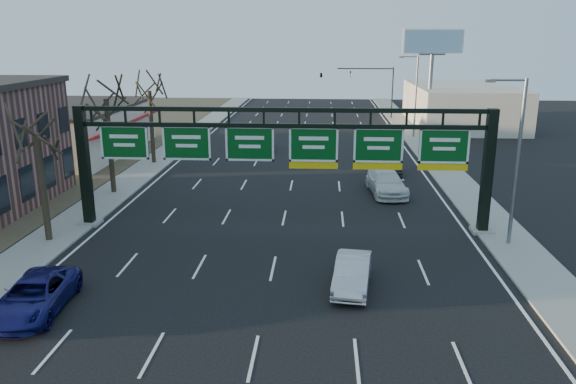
# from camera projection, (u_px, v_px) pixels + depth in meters

# --- Properties ---
(ground) EXTENTS (160.00, 160.00, 0.00)m
(ground) POSITION_uv_depth(u_px,v_px,m) (269.00, 286.00, 25.73)
(ground) COLOR black
(ground) RESTS_ON ground
(sidewalk_left) EXTENTS (3.00, 120.00, 0.12)m
(sidewalk_left) POSITION_uv_depth(u_px,v_px,m) (136.00, 176.00, 45.72)
(sidewalk_left) COLOR gray
(sidewalk_left) RESTS_ON ground
(sidewalk_right) EXTENTS (3.00, 120.00, 0.12)m
(sidewalk_right) POSITION_uv_depth(u_px,v_px,m) (455.00, 181.00, 44.18)
(sidewalk_right) COLOR gray
(sidewalk_right) RESTS_ON ground
(lane_markings) EXTENTS (21.60, 120.00, 0.01)m
(lane_markings) POSITION_uv_depth(u_px,v_px,m) (293.00, 179.00, 44.97)
(lane_markings) COLOR white
(lane_markings) RESTS_ON ground
(sign_gantry) EXTENTS (24.60, 1.20, 7.20)m
(sign_gantry) POSITION_uv_depth(u_px,v_px,m) (284.00, 152.00, 32.18)
(sign_gantry) COLOR black
(sign_gantry) RESTS_ON ground
(cream_strip) EXTENTS (10.90, 18.40, 4.70)m
(cream_strip) POSITION_uv_depth(u_px,v_px,m) (76.00, 129.00, 54.28)
(cream_strip) COLOR beige
(cream_strip) RESTS_ON ground
(building_right_distant) EXTENTS (12.00, 20.00, 5.00)m
(building_right_distant) POSITION_uv_depth(u_px,v_px,m) (461.00, 105.00, 71.95)
(building_right_distant) COLOR beige
(building_right_distant) RESTS_ON ground
(tree_gantry) EXTENTS (3.60, 3.60, 8.48)m
(tree_gantry) POSITION_uv_depth(u_px,v_px,m) (34.00, 114.00, 29.40)
(tree_gantry) COLOR black
(tree_gantry) RESTS_ON sidewalk_left
(tree_mid) EXTENTS (3.60, 3.60, 9.24)m
(tree_mid) POSITION_uv_depth(u_px,v_px,m) (105.00, 84.00, 38.82)
(tree_mid) COLOR black
(tree_mid) RESTS_ON sidewalk_left
(tree_far) EXTENTS (3.60, 3.60, 8.86)m
(tree_far) POSITION_uv_depth(u_px,v_px,m) (149.00, 79.00, 48.54)
(tree_far) COLOR black
(tree_far) RESTS_ON sidewalk_left
(streetlight_near) EXTENTS (2.15, 0.22, 9.00)m
(streetlight_near) POSITION_uv_depth(u_px,v_px,m) (516.00, 154.00, 29.40)
(streetlight_near) COLOR slate
(streetlight_near) RESTS_ON sidewalk_right
(streetlight_far) EXTENTS (2.15, 0.22, 9.00)m
(streetlight_far) POSITION_uv_depth(u_px,v_px,m) (415.00, 92.00, 62.09)
(streetlight_far) COLOR slate
(streetlight_far) RESTS_ON sidewalk_right
(billboard_right) EXTENTS (7.00, 0.50, 12.00)m
(billboard_right) POSITION_uv_depth(u_px,v_px,m) (432.00, 54.00, 65.67)
(billboard_right) COLOR slate
(billboard_right) RESTS_ON ground
(traffic_signal_mast) EXTENTS (10.16, 0.54, 7.00)m
(traffic_signal_mast) POSITION_uv_depth(u_px,v_px,m) (348.00, 78.00, 76.81)
(traffic_signal_mast) COLOR black
(traffic_signal_mast) RESTS_ON ground
(car_blue_suv) EXTENTS (2.77, 5.38, 1.45)m
(car_blue_suv) POSITION_uv_depth(u_px,v_px,m) (35.00, 296.00, 23.10)
(car_blue_suv) COLOR navy
(car_blue_suv) RESTS_ON ground
(car_silver_sedan) EXTENTS (2.06, 4.53, 1.44)m
(car_silver_sedan) POSITION_uv_depth(u_px,v_px,m) (352.00, 273.00, 25.34)
(car_silver_sedan) COLOR #B4B4B9
(car_silver_sedan) RESTS_ON ground
(car_white_wagon) EXTENTS (2.95, 5.99, 1.67)m
(car_white_wagon) POSITION_uv_depth(u_px,v_px,m) (386.00, 182.00, 40.59)
(car_white_wagon) COLOR silver
(car_white_wagon) RESTS_ON ground
(car_grey_far) EXTENTS (2.41, 4.95, 1.63)m
(car_grey_far) POSITION_uv_depth(u_px,v_px,m) (387.00, 163.00, 46.84)
(car_grey_far) COLOR #3F4244
(car_grey_far) RESTS_ON ground
(car_silver_distant) EXTENTS (2.25, 4.36, 1.37)m
(car_silver_distant) POSITION_uv_depth(u_px,v_px,m) (264.00, 143.00, 56.37)
(car_silver_distant) COLOR #BCBCC1
(car_silver_distant) RESTS_ON ground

